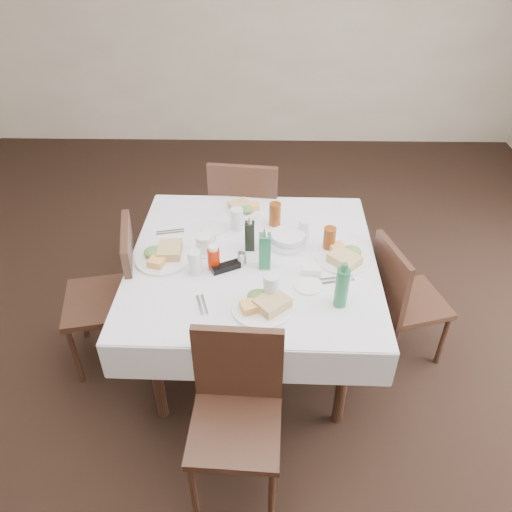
{
  "coord_description": "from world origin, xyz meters",
  "views": [
    {
      "loc": [
        0.16,
        -2.05,
        2.44
      ],
      "look_at": [
        0.12,
        0.14,
        0.8
      ],
      "focal_mm": 35.0,
      "sensor_mm": 36.0,
      "label": 1
    }
  ],
  "objects_px": {
    "chair_south": "(237,403)",
    "water_s": "(271,288)",
    "water_w": "(195,262)",
    "ketchup_bottle": "(214,258)",
    "chair_east": "(400,295)",
    "oil_cruet_green": "(265,250)",
    "oil_cruet_dark": "(250,235)",
    "chair_west": "(116,288)",
    "water_n": "(237,219)",
    "water_e": "(304,229)",
    "coffee_mug": "(204,244)",
    "dining_table": "(253,269)",
    "chair_north": "(245,212)",
    "bread_basket": "(288,239)",
    "green_bottle": "(342,287)"
  },
  "relations": [
    {
      "from": "dining_table",
      "to": "water_s",
      "type": "distance_m",
      "value": 0.39
    },
    {
      "from": "chair_east",
      "to": "water_n",
      "type": "bearing_deg",
      "value": 165.13
    },
    {
      "from": "chair_south",
      "to": "oil_cruet_green",
      "type": "bearing_deg",
      "value": 80.16
    },
    {
      "from": "chair_west",
      "to": "oil_cruet_green",
      "type": "distance_m",
      "value": 0.94
    },
    {
      "from": "chair_east",
      "to": "water_w",
      "type": "xyz_separation_m",
      "value": [
        -1.18,
        -0.16,
        0.35
      ]
    },
    {
      "from": "chair_east",
      "to": "bread_basket",
      "type": "bearing_deg",
      "value": 171.16
    },
    {
      "from": "chair_west",
      "to": "water_e",
      "type": "height_order",
      "value": "chair_west"
    },
    {
      "from": "chair_south",
      "to": "oil_cruet_green",
      "type": "distance_m",
      "value": 0.81
    },
    {
      "from": "water_n",
      "to": "water_w",
      "type": "distance_m",
      "value": 0.47
    },
    {
      "from": "chair_north",
      "to": "chair_west",
      "type": "bearing_deg",
      "value": -131.8
    },
    {
      "from": "chair_south",
      "to": "water_s",
      "type": "xyz_separation_m",
      "value": [
        0.16,
        0.44,
        0.33
      ]
    },
    {
      "from": "water_n",
      "to": "water_e",
      "type": "height_order",
      "value": "water_n"
    },
    {
      "from": "water_w",
      "to": "ketchup_bottle",
      "type": "height_order",
      "value": "ketchup_bottle"
    },
    {
      "from": "water_s",
      "to": "chair_east",
      "type": "bearing_deg",
      "value": 25.51
    },
    {
      "from": "dining_table",
      "to": "coffee_mug",
      "type": "xyz_separation_m",
      "value": [
        -0.27,
        0.05,
        0.13
      ]
    },
    {
      "from": "chair_north",
      "to": "chair_west",
      "type": "distance_m",
      "value": 1.1
    },
    {
      "from": "water_s",
      "to": "water_e",
      "type": "relative_size",
      "value": 1.24
    },
    {
      "from": "water_n",
      "to": "green_bottle",
      "type": "bearing_deg",
      "value": -50.74
    },
    {
      "from": "chair_north",
      "to": "bread_basket",
      "type": "distance_m",
      "value": 0.76
    },
    {
      "from": "water_n",
      "to": "water_e",
      "type": "relative_size",
      "value": 1.16
    },
    {
      "from": "chair_north",
      "to": "chair_south",
      "type": "height_order",
      "value": "chair_north"
    },
    {
      "from": "water_w",
      "to": "dining_table",
      "type": "bearing_deg",
      "value": 23.37
    },
    {
      "from": "water_e",
      "to": "water_w",
      "type": "relative_size",
      "value": 0.88
    },
    {
      "from": "oil_cruet_green",
      "to": "ketchup_bottle",
      "type": "relative_size",
      "value": 1.81
    },
    {
      "from": "chair_west",
      "to": "water_w",
      "type": "distance_m",
      "value": 0.59
    },
    {
      "from": "chair_east",
      "to": "ketchup_bottle",
      "type": "relative_size",
      "value": 5.79
    },
    {
      "from": "ketchup_bottle",
      "to": "bread_basket",
      "type": "bearing_deg",
      "value": 29.51
    },
    {
      "from": "chair_south",
      "to": "chair_east",
      "type": "height_order",
      "value": "chair_south"
    },
    {
      "from": "water_e",
      "to": "coffee_mug",
      "type": "relative_size",
      "value": 0.8
    },
    {
      "from": "water_s",
      "to": "coffee_mug",
      "type": "distance_m",
      "value": 0.55
    },
    {
      "from": "water_w",
      "to": "ketchup_bottle",
      "type": "xyz_separation_m",
      "value": [
        0.1,
        0.04,
        -0.0
      ]
    },
    {
      "from": "chair_south",
      "to": "chair_west",
      "type": "xyz_separation_m",
      "value": [
        -0.75,
        0.77,
        0.03
      ]
    },
    {
      "from": "dining_table",
      "to": "chair_east",
      "type": "distance_m",
      "value": 0.9
    },
    {
      "from": "ketchup_bottle",
      "to": "oil_cruet_green",
      "type": "bearing_deg",
      "value": 4.02
    },
    {
      "from": "dining_table",
      "to": "ketchup_bottle",
      "type": "bearing_deg",
      "value": -155.41
    },
    {
      "from": "chair_south",
      "to": "water_n",
      "type": "height_order",
      "value": "water_n"
    },
    {
      "from": "bread_basket",
      "to": "ketchup_bottle",
      "type": "xyz_separation_m",
      "value": [
        -0.41,
        -0.23,
        0.03
      ]
    },
    {
      "from": "water_s",
      "to": "water_w",
      "type": "bearing_deg",
      "value": 152.73
    },
    {
      "from": "chair_south",
      "to": "dining_table",
      "type": "bearing_deg",
      "value": 85.88
    },
    {
      "from": "oil_cruet_dark",
      "to": "coffee_mug",
      "type": "height_order",
      "value": "oil_cruet_dark"
    },
    {
      "from": "oil_cruet_dark",
      "to": "water_s",
      "type": "bearing_deg",
      "value": -74.43
    },
    {
      "from": "water_s",
      "to": "ketchup_bottle",
      "type": "bearing_deg",
      "value": 141.34
    },
    {
      "from": "water_n",
      "to": "green_bottle",
      "type": "height_order",
      "value": "green_bottle"
    },
    {
      "from": "water_s",
      "to": "ketchup_bottle",
      "type": "relative_size",
      "value": 1.03
    },
    {
      "from": "water_e",
      "to": "oil_cruet_dark",
      "type": "bearing_deg",
      "value": -159.75
    },
    {
      "from": "dining_table",
      "to": "water_e",
      "type": "distance_m",
      "value": 0.38
    },
    {
      "from": "water_w",
      "to": "oil_cruet_green",
      "type": "distance_m",
      "value": 0.38
    },
    {
      "from": "chair_south",
      "to": "water_w",
      "type": "distance_m",
      "value": 0.77
    },
    {
      "from": "chair_east",
      "to": "oil_cruet_green",
      "type": "height_order",
      "value": "oil_cruet_green"
    },
    {
      "from": "oil_cruet_dark",
      "to": "oil_cruet_green",
      "type": "distance_m",
      "value": 0.18
    }
  ]
}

